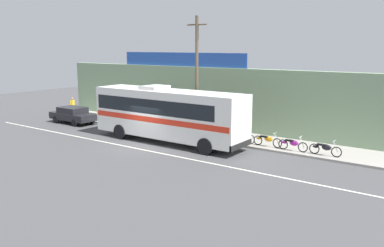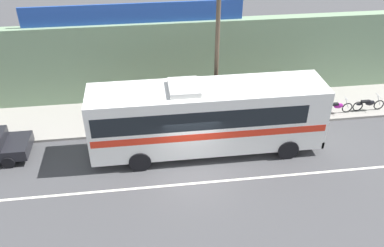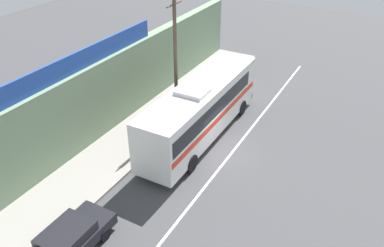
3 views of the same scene
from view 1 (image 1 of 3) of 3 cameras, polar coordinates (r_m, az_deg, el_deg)
ground_plane at (r=26.70m, az=-7.18°, el=-3.07°), size 70.00×70.00×0.00m
sidewalk_slab at (r=30.59m, az=-0.55°, el=-1.06°), size 30.00×3.60×0.14m
storefront_facade at (r=31.93m, az=1.73°, el=3.69°), size 30.00×0.70×4.80m
storefront_billboard at (r=33.04m, az=-1.58°, el=9.06°), size 12.12×0.12×1.10m
road_center_stripe at (r=26.14m, az=-8.38°, el=-3.40°), size 30.00×0.14×0.01m
intercity_bus at (r=26.97m, az=-3.57°, el=1.61°), size 11.26×2.63×3.78m
parked_car at (r=35.34m, az=-16.47°, el=1.22°), size 4.23×1.91×1.37m
utility_pole at (r=27.93m, az=0.69°, el=6.82°), size 1.60×0.22×8.29m
motorcycle_purple at (r=25.24m, az=14.04°, el=-2.82°), size 1.88×0.56×0.94m
motorcycle_green at (r=24.69m, az=18.29°, el=-3.36°), size 1.91×0.56×0.94m
motorcycle_orange at (r=26.74m, az=7.08°, el=-1.80°), size 1.84×0.56×0.94m
motorcycle_blue at (r=25.98m, az=10.58°, el=-2.29°), size 1.96×0.56×0.94m
pedestrian_by_curb at (r=38.80m, az=-16.56°, el=2.56°), size 0.30×0.48×1.62m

